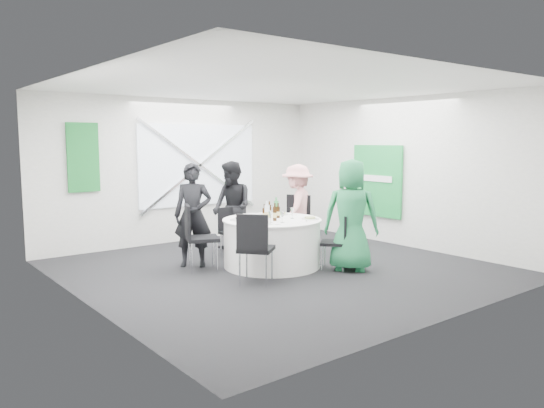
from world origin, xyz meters
TOP-DOWN VIEW (x-y plane):
  - floor at (0.00, 0.00)m, footprint 6.00×6.00m
  - ceiling at (0.00, 0.00)m, footprint 6.00×6.00m
  - wall_back at (0.00, 3.00)m, footprint 6.00×0.00m
  - wall_front at (0.00, -3.00)m, footprint 6.00×0.00m
  - wall_left at (-3.00, 0.00)m, footprint 0.00×6.00m
  - wall_right at (3.00, 0.00)m, footprint 0.00×6.00m
  - window_panel at (0.30, 2.96)m, footprint 2.60×0.03m
  - window_brace_a at (0.30, 2.92)m, footprint 2.63×0.05m
  - window_brace_b at (0.30, 2.92)m, footprint 2.63×0.05m
  - green_banner at (-2.00, 2.95)m, footprint 0.55×0.04m
  - green_sign at (2.94, 0.60)m, footprint 0.05×1.20m
  - banquet_table at (0.00, 0.20)m, footprint 1.56×1.56m
  - chair_back at (-0.07, 1.27)m, footprint 0.41×0.41m
  - chair_back_left at (-1.10, 0.67)m, footprint 0.62×0.61m
  - chair_back_right at (1.00, 0.78)m, footprint 0.64×0.63m
  - chair_front_right at (0.68, -0.61)m, footprint 0.55×0.55m
  - chair_front_left at (-0.88, -0.53)m, footprint 0.65×0.65m
  - person_man_back_left at (-0.97, 0.99)m, footprint 0.71×0.68m
  - person_man_back at (0.06, 1.43)m, footprint 0.48×0.82m
  - person_woman_pink at (1.08, 0.84)m, footprint 1.11×0.92m
  - person_woman_green at (0.79, -0.75)m, footprint 0.96×0.99m
  - plate_back at (0.06, 0.76)m, footprint 0.29×0.29m
  - plate_back_left at (-0.50, 0.43)m, footprint 0.25×0.25m
  - plate_back_right at (0.41, 0.49)m, footprint 0.26×0.26m
  - plate_front_right at (0.46, -0.19)m, footprint 0.27×0.27m
  - plate_front_left at (-0.45, -0.14)m, footprint 0.26×0.26m
  - napkin at (-0.43, -0.14)m, footprint 0.22×0.19m
  - beer_bottle_a at (-0.13, 0.23)m, footprint 0.06×0.06m
  - beer_bottle_b at (0.06, 0.34)m, footprint 0.06×0.06m
  - beer_bottle_c at (0.16, 0.24)m, footprint 0.06×0.06m
  - beer_bottle_d at (-0.07, 0.04)m, footprint 0.06×0.06m
  - green_water_bottle at (0.17, 0.31)m, footprint 0.08×0.08m
  - clear_water_bottle at (-0.17, 0.10)m, footprint 0.08×0.08m
  - wine_glass_a at (0.24, 0.55)m, footprint 0.07×0.07m
  - wine_glass_b at (-0.10, -0.18)m, footprint 0.07×0.07m
  - wine_glass_c at (0.30, 0.06)m, footprint 0.07×0.07m
  - wine_glass_d at (-0.23, -0.06)m, footprint 0.07×0.07m
  - fork_a at (-0.51, -0.07)m, footprint 0.12×0.12m
  - knife_a at (-0.30, -0.29)m, footprint 0.11×0.12m
  - fork_b at (-0.42, 0.60)m, footprint 0.08×0.14m
  - knife_b at (-0.56, 0.33)m, footprint 0.09×0.14m
  - fork_c at (0.18, 0.75)m, footprint 0.15×0.02m
  - knife_c at (-0.21, 0.74)m, footprint 0.15×0.03m
  - fork_d at (0.28, -0.30)m, footprint 0.12×0.12m
  - knife_d at (0.52, -0.04)m, footprint 0.11×0.12m
  - fork_e at (0.56, 0.35)m, footprint 0.09×0.14m
  - knife_e at (0.38, 0.63)m, footprint 0.09×0.14m

SIDE VIEW (x-z plane):
  - floor at x=0.00m, z-range 0.00..0.00m
  - banquet_table at x=0.00m, z-range 0.00..0.76m
  - chair_back at x=-0.07m, z-range 0.07..0.91m
  - chair_front_right at x=0.68m, z-range 0.07..0.93m
  - chair_front_left at x=-0.88m, z-range 0.09..1.10m
  - chair_back_right at x=1.00m, z-range 0.09..1.11m
  - chair_back_left at x=-1.10m, z-range 0.09..1.12m
  - fork_a at x=-0.51m, z-range 0.76..0.77m
  - knife_a at x=-0.30m, z-range 0.76..0.77m
  - fork_b at x=-0.42m, z-range 0.76..0.77m
  - knife_b at x=-0.56m, z-range 0.76..0.77m
  - fork_c at x=0.18m, z-range 0.76..0.77m
  - knife_c at x=-0.21m, z-range 0.76..0.77m
  - fork_d at x=0.28m, z-range 0.76..0.77m
  - knife_d at x=0.52m, z-range 0.76..0.77m
  - fork_e at x=0.56m, z-range 0.76..0.77m
  - knife_e at x=0.38m, z-range 0.76..0.77m
  - plate_back at x=0.06m, z-range 0.76..0.77m
  - plate_back_left at x=-0.50m, z-range 0.76..0.77m
  - plate_front_left at x=-0.45m, z-range 0.76..0.77m
  - plate_back_right at x=0.41m, z-range 0.76..0.80m
  - plate_front_right at x=0.46m, z-range 0.76..0.80m
  - person_woman_pink at x=1.08m, z-range 0.00..1.57m
  - napkin at x=-0.43m, z-range 0.78..0.83m
  - person_man_back at x=0.06m, z-range 0.00..1.64m
  - person_man_back_left at x=-0.97m, z-range 0.00..1.64m
  - beer_bottle_c at x=0.16m, z-range 0.73..0.97m
  - beer_bottle_a at x=-0.13m, z-range 0.73..0.97m
  - person_woman_green at x=0.79m, z-range 0.00..1.72m
  - beer_bottle_b at x=0.06m, z-range 0.73..1.00m
  - beer_bottle_d at x=-0.07m, z-range 0.73..1.01m
  - clear_water_bottle at x=-0.17m, z-range 0.73..1.03m
  - wine_glass_a at x=0.24m, z-range 0.80..0.97m
  - wine_glass_b at x=-0.10m, z-range 0.80..0.97m
  - wine_glass_c at x=0.30m, z-range 0.80..0.97m
  - wine_glass_d at x=-0.23m, z-range 0.80..0.97m
  - green_water_bottle at x=0.17m, z-range 0.73..1.05m
  - green_sign at x=2.94m, z-range 0.50..1.90m
  - wall_back at x=0.00m, z-range -1.60..4.40m
  - wall_front at x=0.00m, z-range -1.60..4.40m
  - wall_left at x=-3.00m, z-range -1.60..4.40m
  - wall_right at x=3.00m, z-range -1.60..4.40m
  - window_panel at x=0.30m, z-range 0.70..2.30m
  - window_brace_a at x=0.30m, z-range 0.58..2.42m
  - window_brace_b at x=0.30m, z-range 0.58..2.42m
  - green_banner at x=-2.00m, z-range 1.10..2.30m
  - ceiling at x=0.00m, z-range 2.80..2.80m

